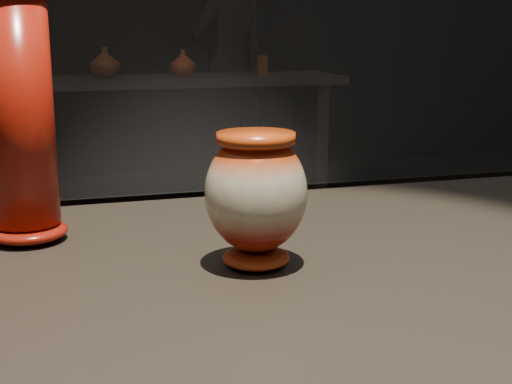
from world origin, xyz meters
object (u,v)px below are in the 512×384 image
tall_vase (20,123)px  main_vase (256,194)px  back_shelf (185,118)px  visitor (229,71)px

tall_vase → main_vase: bearing=-34.9°
back_shelf → main_vase: bearing=-99.1°
back_shelf → tall_vase: bearing=-104.5°
tall_vase → back_shelf: size_ratio=0.19×
tall_vase → back_shelf: (0.88, 3.40, -0.45)m
main_vase → tall_vase: tall_vase is taller
tall_vase → back_shelf: tall_vase is taller
main_vase → back_shelf: (0.58, 3.62, -0.37)m
tall_vase → visitor: (1.33, 4.04, -0.20)m
main_vase → visitor: visitor is taller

